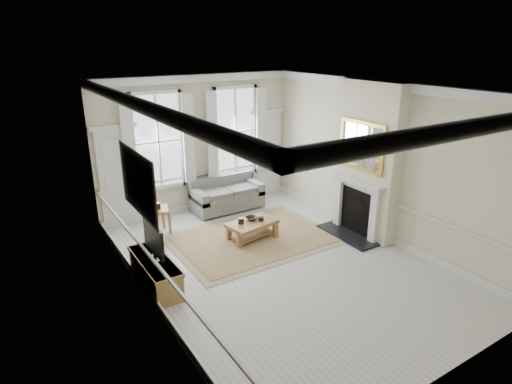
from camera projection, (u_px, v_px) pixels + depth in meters
floor at (279, 263)px, 8.45m from camera, size 7.20×7.20×0.00m
ceiling at (283, 88)px, 7.31m from camera, size 7.20×7.20×0.00m
back_wall at (198, 144)px, 10.74m from camera, size 5.20×0.00×5.20m
left_wall at (143, 210)px, 6.57m from camera, size 0.00×7.20×7.20m
right_wall at (380, 161)px, 9.19m from camera, size 0.00×7.20×7.20m
window_left at (158, 141)px, 10.11m from camera, size 1.26×0.20×2.20m
window_right at (235, 132)px, 11.17m from camera, size 1.26×0.20×2.20m
door_left at (119, 178)px, 9.87m from camera, size 0.90×0.08×2.30m
door_right at (267, 154)px, 11.93m from camera, size 0.90×0.08×2.30m
painting at (138, 183)px, 6.71m from camera, size 0.05×1.66×1.06m
chimney_breast at (367, 161)px, 9.26m from camera, size 0.35×1.70×3.38m
hearth at (347, 235)px, 9.61m from camera, size 0.55×1.50×0.05m
fireplace at (356, 204)px, 9.47m from camera, size 0.21×1.45×1.33m
mirror at (361, 146)px, 9.03m from camera, size 0.06×1.26×1.06m
sofa at (226, 196)px, 11.06m from camera, size 1.79×0.87×0.85m
side_table at (157, 213)px, 9.62m from camera, size 0.61×0.61×0.60m
rug at (252, 238)px, 9.50m from camera, size 3.50×2.60×0.02m
coffee_table at (252, 225)px, 9.39m from camera, size 1.17×0.79×0.41m
ceramic_pot_a at (241, 221)px, 9.26m from camera, size 0.13×0.13×0.13m
ceramic_pot_b at (261, 219)px, 9.41m from camera, size 0.12×0.12×0.09m
bowl at (252, 218)px, 9.46m from camera, size 0.30×0.30×0.07m
tv_stand at (155, 273)px, 7.60m from camera, size 0.48×1.48×0.53m
tv at (154, 239)px, 7.39m from camera, size 0.08×0.90×0.68m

